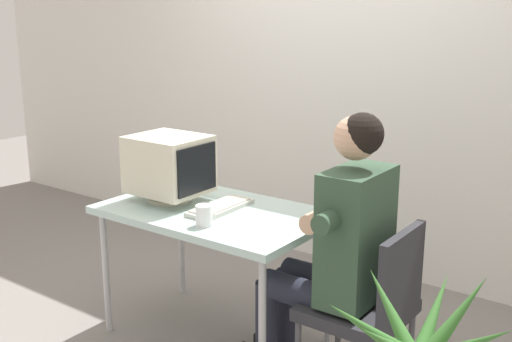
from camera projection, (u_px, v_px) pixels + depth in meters
name	position (u px, v px, depth m)	size (l,w,h in m)	color
ground_plane	(216.00, 336.00, 3.46)	(12.00, 12.00, 0.00)	gray
wall_back	(387.00, 52.00, 4.01)	(8.00, 0.10, 3.00)	silver
desk	(214.00, 219.00, 3.29)	(1.19, 0.73, 0.74)	#B7B7BC
crt_monitor	(169.00, 165.00, 3.38)	(0.41, 0.35, 0.36)	beige
keyboard	(220.00, 207.00, 3.26)	(0.16, 0.41, 0.03)	silver
office_chair	(370.00, 302.00, 2.83)	(0.45, 0.45, 0.84)	#4C4C51
person_seated	(336.00, 243.00, 2.87)	(0.72, 0.59, 1.33)	#334C38
desk_mug	(204.00, 215.00, 3.01)	(0.08, 0.09, 0.11)	white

